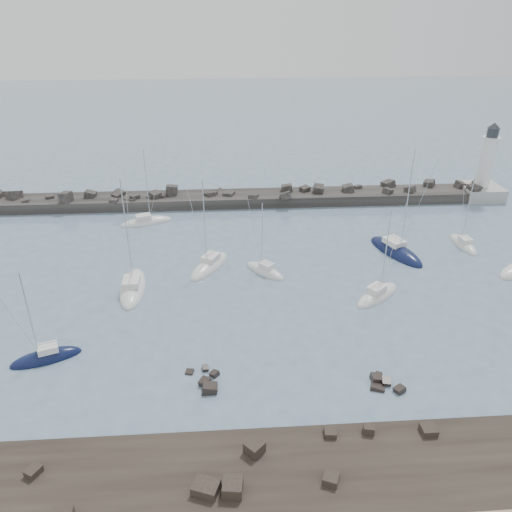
{
  "coord_description": "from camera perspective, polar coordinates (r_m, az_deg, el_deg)",
  "views": [
    {
      "loc": [
        -0.76,
        -47.12,
        33.04
      ],
      "look_at": [
        3.28,
        12.0,
        2.5
      ],
      "focal_mm": 35.0,
      "sensor_mm": 36.0,
      "label": 1
    }
  ],
  "objects": [
    {
      "name": "rock_cluster_far",
      "position": [
        51.03,
        14.12,
        -13.99
      ],
      "size": [
        3.47,
        3.21,
        1.2
      ],
      "color": "black",
      "rests_on": "ground"
    },
    {
      "name": "sailboat_8",
      "position": [
        75.83,
        15.65,
        0.48
      ],
      "size": [
        7.16,
        11.2,
        16.91
      ],
      "color": "#0E153A",
      "rests_on": "ground"
    },
    {
      "name": "ground",
      "position": [
        57.55,
        -2.47,
        -7.8
      ],
      "size": [
        400.0,
        400.0,
        0.0
      ],
      "primitive_type": "plane",
      "color": "slate",
      "rests_on": "ground"
    },
    {
      "name": "sailboat_2",
      "position": [
        56.74,
        -22.84,
        -10.69
      ],
      "size": [
        7.35,
        4.46,
        11.36
      ],
      "color": "#0E153A",
      "rests_on": "ground"
    },
    {
      "name": "sailboat_4",
      "position": [
        84.84,
        -12.41,
        3.78
      ],
      "size": [
        8.87,
        5.24,
        13.35
      ],
      "color": "silver",
      "rests_on": "ground"
    },
    {
      "name": "rock_cluster_near",
      "position": [
        49.61,
        -5.5,
        -14.45
      ],
      "size": [
        3.53,
        4.24,
        1.37
      ],
      "color": "black",
      "rests_on": "ground"
    },
    {
      "name": "rock_shelf",
      "position": [
        41.48,
        -1.66,
        -25.51
      ],
      "size": [
        140.0,
        12.25,
        1.74
      ],
      "color": "black",
      "rests_on": "ground"
    },
    {
      "name": "lighthouse",
      "position": [
        102.09,
        24.44,
        7.75
      ],
      "size": [
        7.0,
        7.0,
        14.6
      ],
      "color": "#9FA09B",
      "rests_on": "ground"
    },
    {
      "name": "sailboat_5",
      "position": [
        67.82,
        1.01,
        -1.76
      ],
      "size": [
        5.97,
        6.34,
        10.75
      ],
      "color": "silver",
      "rests_on": "ground"
    },
    {
      "name": "sailboat_9",
      "position": [
        81.45,
        22.57,
        1.22
      ],
      "size": [
        2.69,
        7.35,
        11.49
      ],
      "color": "silver",
      "rests_on": "ground"
    },
    {
      "name": "breakwater",
      "position": [
        91.49,
        -8.18,
        6.03
      ],
      "size": [
        115.0,
        7.44,
        5.36
      ],
      "color": "#2A2725",
      "rests_on": "ground"
    },
    {
      "name": "sailboat_7",
      "position": [
        64.23,
        13.7,
        -4.41
      ],
      "size": [
        7.65,
        6.98,
        12.67
      ],
      "color": "silver",
      "rests_on": "ground"
    },
    {
      "name": "sailboat_6",
      "position": [
        69.34,
        -5.33,
        -1.18
      ],
      "size": [
        6.74,
        9.01,
        13.99
      ],
      "color": "silver",
      "rests_on": "ground"
    },
    {
      "name": "sailboat_3",
      "position": [
        65.73,
        -13.88,
        -3.65
      ],
      "size": [
        3.4,
        10.06,
        15.76
      ],
      "color": "silver",
      "rests_on": "ground"
    }
  ]
}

